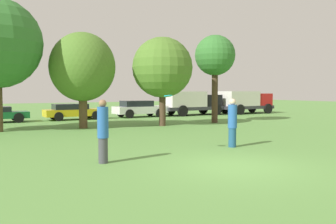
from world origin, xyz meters
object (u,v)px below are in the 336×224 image
(person_thrower, at_px, (103,131))
(tree_2, at_px, (83,67))
(person_catcher, at_px, (232,123))
(delivery_truck_black, at_px, (191,102))
(tree_3, at_px, (162,68))
(delivery_truck_red, at_px, (245,101))
(tree_4, at_px, (215,56))
(parked_car_white, at_px, (139,108))
(frisbee, at_px, (168,96))
(parked_car_yellow, at_px, (74,111))

(person_thrower, height_order, tree_2, tree_2)
(tree_2, bearing_deg, person_catcher, -73.02)
(person_catcher, height_order, delivery_truck_black, delivery_truck_black)
(tree_3, bearing_deg, delivery_truck_red, 28.74)
(tree_4, distance_m, parked_car_white, 8.66)
(frisbee, bearing_deg, tree_2, 90.74)
(parked_car_yellow, relative_size, delivery_truck_red, 0.80)
(person_catcher, height_order, tree_2, tree_2)
(frisbee, distance_m, parked_car_white, 17.98)
(person_thrower, distance_m, person_catcher, 5.46)
(frisbee, distance_m, tree_4, 13.04)
(tree_3, height_order, delivery_truck_red, tree_3)
(tree_2, distance_m, parked_car_white, 9.89)
(frisbee, bearing_deg, delivery_truck_red, 42.64)
(tree_3, bearing_deg, frisbee, -117.14)
(parked_car_white, bearing_deg, parked_car_yellow, -179.53)
(person_thrower, relative_size, person_catcher, 1.02)
(person_catcher, bearing_deg, tree_2, -79.09)
(person_catcher, xyz_separation_m, frisbee, (-2.90, -0.07, 1.06))
(parked_car_white, bearing_deg, person_catcher, -103.21)
(tree_4, relative_size, delivery_truck_black, 1.03)
(frisbee, relative_size, tree_3, 0.05)
(tree_4, relative_size, parked_car_yellow, 1.33)
(person_catcher, distance_m, parked_car_white, 17.02)
(tree_3, height_order, parked_car_white, tree_3)
(person_catcher, relative_size, delivery_truck_black, 0.32)
(person_thrower, distance_m, frisbee, 2.78)
(delivery_truck_black, bearing_deg, parked_car_yellow, 179.18)
(frisbee, relative_size, delivery_truck_red, 0.05)
(person_thrower, relative_size, frisbee, 6.41)
(delivery_truck_black, bearing_deg, tree_3, -133.55)
(person_thrower, distance_m, parked_car_yellow, 17.45)
(person_thrower, relative_size, delivery_truck_red, 0.34)
(tree_4, height_order, parked_car_yellow, tree_4)
(person_thrower, bearing_deg, delivery_truck_red, 33.60)
(tree_4, bearing_deg, person_thrower, -139.33)
(frisbee, xyz_separation_m, delivery_truck_red, (17.38, 16.01, -0.78))
(tree_4, bearing_deg, parked_car_white, 107.02)
(tree_4, relative_size, parked_car_white, 1.34)
(parked_car_white, xyz_separation_m, delivery_truck_black, (5.05, -0.13, 0.48))
(person_catcher, height_order, tree_4, tree_4)
(delivery_truck_black, bearing_deg, tree_4, -111.58)
(frisbee, height_order, tree_3, tree_3)
(parked_car_white, relative_size, delivery_truck_red, 0.79)
(tree_4, distance_m, parked_car_yellow, 11.39)
(tree_2, bearing_deg, parked_car_white, 45.11)
(tree_3, relative_size, parked_car_white, 1.24)
(tree_2, height_order, delivery_truck_black, tree_2)
(delivery_truck_black, bearing_deg, frisbee, -125.81)
(tree_3, distance_m, parked_car_white, 8.44)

